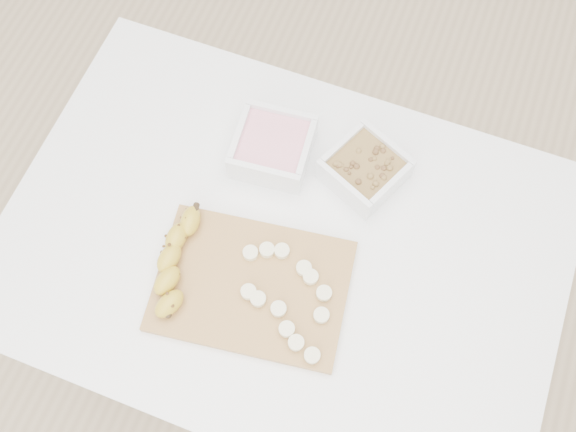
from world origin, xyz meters
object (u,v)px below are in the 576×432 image
(banana, at_px, (175,263))
(bowl_yogurt, at_px, (273,147))
(table, at_px, (282,260))
(bowl_granola, at_px, (365,169))
(cutting_board, at_px, (252,286))

(banana, bearing_deg, bowl_yogurt, 75.36)
(bowl_yogurt, height_order, banana, bowl_yogurt)
(table, distance_m, banana, 0.23)
(table, xyz_separation_m, banana, (-0.15, -0.11, 0.13))
(banana, bearing_deg, bowl_granola, 50.06)
(bowl_yogurt, relative_size, cutting_board, 0.46)
(banana, bearing_deg, table, 36.28)
(cutting_board, relative_size, banana, 1.65)
(table, distance_m, bowl_granola, 0.24)
(table, relative_size, bowl_yogurt, 6.61)
(bowl_yogurt, height_order, bowl_granola, bowl_yogurt)
(bowl_yogurt, bearing_deg, banana, -105.36)
(bowl_yogurt, distance_m, cutting_board, 0.26)
(bowl_yogurt, relative_size, banana, 0.76)
(cutting_board, bearing_deg, table, 77.99)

